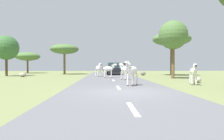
{
  "coord_description": "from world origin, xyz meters",
  "views": [
    {
      "loc": [
        -1.1,
        -10.05,
        1.32
      ],
      "look_at": [
        -0.18,
        12.74,
        0.87
      ],
      "focal_mm": 33.13,
      "sensor_mm": 36.0,
      "label": 1
    }
  ],
  "objects_px": {
    "zebra_2": "(124,69)",
    "tree_6": "(172,39)",
    "car_0": "(114,69)",
    "rock_3": "(143,73)",
    "tree_4": "(6,48)",
    "zebra_4": "(132,71)",
    "zebra_1": "(109,69)",
    "zebra_0": "(98,68)",
    "zebra_3": "(193,72)",
    "tree_2": "(28,57)",
    "tree_0": "(64,49)",
    "rock_0": "(197,80)",
    "car_1": "(114,68)",
    "tree_5": "(173,35)",
    "rock_2": "(22,75)"
  },
  "relations": [
    {
      "from": "zebra_3",
      "to": "tree_5",
      "type": "relative_size",
      "value": 0.26
    },
    {
      "from": "zebra_2",
      "to": "tree_6",
      "type": "xyz_separation_m",
      "value": [
        7.58,
        9.3,
        4.02
      ]
    },
    {
      "from": "tree_6",
      "to": "tree_4",
      "type": "bearing_deg",
      "value": -177.17
    },
    {
      "from": "zebra_0",
      "to": "tree_6",
      "type": "relative_size",
      "value": 0.28
    },
    {
      "from": "zebra_3",
      "to": "rock_0",
      "type": "relative_size",
      "value": 2.41
    },
    {
      "from": "zebra_4",
      "to": "zebra_1",
      "type": "bearing_deg",
      "value": -45.24
    },
    {
      "from": "zebra_4",
      "to": "rock_3",
      "type": "bearing_deg",
      "value": -66.46
    },
    {
      "from": "rock_2",
      "to": "zebra_0",
      "type": "bearing_deg",
      "value": -4.74
    },
    {
      "from": "car_0",
      "to": "tree_4",
      "type": "distance_m",
      "value": 14.7
    },
    {
      "from": "tree_6",
      "to": "tree_0",
      "type": "bearing_deg",
      "value": 164.01
    },
    {
      "from": "car_1",
      "to": "rock_0",
      "type": "relative_size",
      "value": 6.7
    },
    {
      "from": "car_1",
      "to": "tree_2",
      "type": "distance_m",
      "value": 16.1
    },
    {
      "from": "zebra_3",
      "to": "zebra_4",
      "type": "relative_size",
      "value": 0.99
    },
    {
      "from": "zebra_0",
      "to": "tree_4",
      "type": "distance_m",
      "value": 12.6
    },
    {
      "from": "zebra_3",
      "to": "tree_4",
      "type": "distance_m",
      "value": 23.28
    },
    {
      "from": "tree_5",
      "to": "zebra_4",
      "type": "bearing_deg",
      "value": -123.84
    },
    {
      "from": "zebra_2",
      "to": "car_1",
      "type": "height_order",
      "value": "car_1"
    },
    {
      "from": "zebra_1",
      "to": "tree_0",
      "type": "bearing_deg",
      "value": -144.98
    },
    {
      "from": "car_0",
      "to": "tree_6",
      "type": "xyz_separation_m",
      "value": [
        8.03,
        -1.85,
        4.17
      ]
    },
    {
      "from": "tree_4",
      "to": "tree_6",
      "type": "relative_size",
      "value": 0.89
    },
    {
      "from": "rock_0",
      "to": "zebra_3",
      "type": "bearing_deg",
      "value": -121.22
    },
    {
      "from": "zebra_0",
      "to": "tree_4",
      "type": "bearing_deg",
      "value": -34.34
    },
    {
      "from": "tree_6",
      "to": "tree_5",
      "type": "bearing_deg",
      "value": -107.26
    },
    {
      "from": "zebra_3",
      "to": "tree_2",
      "type": "relative_size",
      "value": 0.36
    },
    {
      "from": "zebra_1",
      "to": "rock_2",
      "type": "xyz_separation_m",
      "value": [
        -10.44,
        3.18,
        -0.75
      ]
    },
    {
      "from": "zebra_2",
      "to": "tree_6",
      "type": "bearing_deg",
      "value": 25.86
    },
    {
      "from": "tree_2",
      "to": "rock_2",
      "type": "xyz_separation_m",
      "value": [
        4.2,
        -13.29,
        -2.82
      ]
    },
    {
      "from": "zebra_2",
      "to": "zebra_4",
      "type": "relative_size",
      "value": 0.99
    },
    {
      "from": "zebra_2",
      "to": "tree_4",
      "type": "relative_size",
      "value": 0.3
    },
    {
      "from": "tree_6",
      "to": "car_0",
      "type": "bearing_deg",
      "value": 166.99
    },
    {
      "from": "car_1",
      "to": "zebra_2",
      "type": "bearing_deg",
      "value": 93.94
    },
    {
      "from": "car_0",
      "to": "rock_3",
      "type": "relative_size",
      "value": 5.8
    },
    {
      "from": "zebra_0",
      "to": "tree_0",
      "type": "xyz_separation_m",
      "value": [
        -5.57,
        8.28,
        2.94
      ]
    },
    {
      "from": "rock_3",
      "to": "tree_4",
      "type": "bearing_deg",
      "value": -175.88
    },
    {
      "from": "zebra_2",
      "to": "zebra_4",
      "type": "xyz_separation_m",
      "value": [
        -0.09,
        -5.99,
        0.01
      ]
    },
    {
      "from": "zebra_4",
      "to": "car_1",
      "type": "height_order",
      "value": "car_1"
    },
    {
      "from": "tree_6",
      "to": "tree_2",
      "type": "bearing_deg",
      "value": 156.42
    },
    {
      "from": "car_1",
      "to": "tree_0",
      "type": "bearing_deg",
      "value": 37.91
    },
    {
      "from": "tree_5",
      "to": "tree_6",
      "type": "relative_size",
      "value": 1.02
    },
    {
      "from": "zebra_1",
      "to": "tree_2",
      "type": "bearing_deg",
      "value": -135.74
    },
    {
      "from": "tree_2",
      "to": "car_1",
      "type": "bearing_deg",
      "value": -1.12
    },
    {
      "from": "car_1",
      "to": "tree_2",
      "type": "relative_size",
      "value": 0.99
    },
    {
      "from": "tree_6",
      "to": "rock_3",
      "type": "distance_m",
      "value": 6.18
    },
    {
      "from": "zebra_1",
      "to": "car_0",
      "type": "distance_m",
      "value": 8.1
    },
    {
      "from": "zebra_1",
      "to": "car_0",
      "type": "bearing_deg",
      "value": 176.33
    },
    {
      "from": "zebra_2",
      "to": "rock_0",
      "type": "relative_size",
      "value": 2.4
    },
    {
      "from": "tree_2",
      "to": "rock_3",
      "type": "height_order",
      "value": "tree_2"
    },
    {
      "from": "car_0",
      "to": "tree_4",
      "type": "bearing_deg",
      "value": 11.69
    },
    {
      "from": "rock_3",
      "to": "tree_0",
      "type": "bearing_deg",
      "value": 159.92
    },
    {
      "from": "zebra_1",
      "to": "car_1",
      "type": "distance_m",
      "value": 16.22
    }
  ]
}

